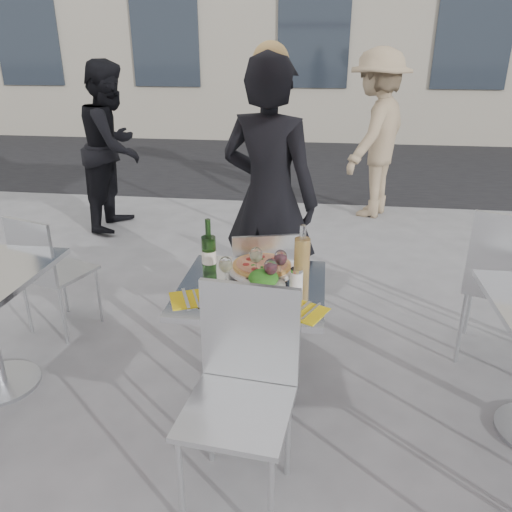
# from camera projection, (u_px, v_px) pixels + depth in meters

# --- Properties ---
(ground) EXTENTS (80.00, 80.00, 0.00)m
(ground) POSITION_uv_depth(u_px,v_px,m) (252.00, 408.00, 2.76)
(ground) COLOR slate
(street_asphalt) EXTENTS (24.00, 5.00, 0.00)m
(street_asphalt) POSITION_uv_depth(u_px,v_px,m) (305.00, 162.00, 8.71)
(street_asphalt) COLOR black
(street_asphalt) RESTS_ON ground
(main_table) EXTENTS (0.72, 0.72, 0.75)m
(main_table) POSITION_uv_depth(u_px,v_px,m) (252.00, 323.00, 2.56)
(main_table) COLOR #B7BABF
(main_table) RESTS_ON ground
(chair_far) EXTENTS (0.48, 0.49, 0.86)m
(chair_far) POSITION_uv_depth(u_px,v_px,m) (264.00, 284.00, 3.05)
(chair_far) COLOR silver
(chair_far) RESTS_ON ground
(chair_near) EXTENTS (0.48, 0.49, 0.95)m
(chair_near) POSITION_uv_depth(u_px,v_px,m) (243.00, 379.00, 2.08)
(chair_near) COLOR silver
(chair_near) RESTS_ON ground
(side_chair_lfar) EXTENTS (0.49, 0.50, 0.86)m
(side_chair_lfar) POSITION_uv_depth(u_px,v_px,m) (47.00, 266.00, 3.30)
(side_chair_lfar) COLOR silver
(side_chair_lfar) RESTS_ON ground
(side_chair_rfar) EXTENTS (0.60, 0.61, 1.01)m
(side_chair_rfar) POSITION_uv_depth(u_px,v_px,m) (508.00, 277.00, 2.93)
(side_chair_rfar) COLOR silver
(side_chair_rfar) RESTS_ON ground
(woman_diner) EXTENTS (0.78, 0.63, 1.84)m
(woman_diner) POSITION_uv_depth(u_px,v_px,m) (269.00, 200.00, 3.28)
(woman_diner) COLOR black
(woman_diner) RESTS_ON ground
(pedestrian_a) EXTENTS (0.68, 0.86, 1.75)m
(pedestrian_a) POSITION_uv_depth(u_px,v_px,m) (113.00, 147.00, 5.28)
(pedestrian_a) COLOR black
(pedestrian_a) RESTS_ON ground
(pedestrian_b) EXTENTS (1.14, 1.39, 1.87)m
(pedestrian_b) POSITION_uv_depth(u_px,v_px,m) (376.00, 135.00, 5.65)
(pedestrian_b) COLOR #9D8565
(pedestrian_b) RESTS_ON ground
(pizza_near) EXTENTS (0.32, 0.32, 0.02)m
(pizza_near) POSITION_uv_depth(u_px,v_px,m) (253.00, 303.00, 2.29)
(pizza_near) COLOR #E0A957
(pizza_near) RESTS_ON main_table
(pizza_far) EXTENTS (0.35, 0.35, 0.03)m
(pizza_far) POSITION_uv_depth(u_px,v_px,m) (262.00, 266.00, 2.66)
(pizza_far) COLOR white
(pizza_far) RESTS_ON main_table
(salad_plate) EXTENTS (0.22, 0.22, 0.09)m
(salad_plate) POSITION_uv_depth(u_px,v_px,m) (264.00, 280.00, 2.46)
(salad_plate) COLOR white
(salad_plate) RESTS_ON main_table
(wine_bottle) EXTENTS (0.07, 0.08, 0.29)m
(wine_bottle) POSITION_uv_depth(u_px,v_px,m) (209.00, 252.00, 2.58)
(wine_bottle) COLOR #2A5821
(wine_bottle) RESTS_ON main_table
(carafe) EXTENTS (0.08, 0.08, 0.29)m
(carafe) POSITION_uv_depth(u_px,v_px,m) (302.00, 258.00, 2.51)
(carafe) COLOR #E0B55F
(carafe) RESTS_ON main_table
(sugar_shaker) EXTENTS (0.06, 0.06, 0.11)m
(sugar_shaker) POSITION_uv_depth(u_px,v_px,m) (296.00, 279.00, 2.43)
(sugar_shaker) COLOR white
(sugar_shaker) RESTS_ON main_table
(wineglass_white_a) EXTENTS (0.07, 0.07, 0.16)m
(wineglass_white_a) POSITION_uv_depth(u_px,v_px,m) (226.00, 266.00, 2.44)
(wineglass_white_a) COLOR white
(wineglass_white_a) RESTS_ON main_table
(wineglass_white_b) EXTENTS (0.07, 0.07, 0.16)m
(wineglass_white_b) POSITION_uv_depth(u_px,v_px,m) (256.00, 256.00, 2.55)
(wineglass_white_b) COLOR white
(wineglass_white_b) RESTS_ON main_table
(wineglass_red_a) EXTENTS (0.07, 0.07, 0.16)m
(wineglass_red_a) POSITION_uv_depth(u_px,v_px,m) (271.00, 268.00, 2.41)
(wineglass_red_a) COLOR white
(wineglass_red_a) RESTS_ON main_table
(wineglass_red_b) EXTENTS (0.07, 0.07, 0.16)m
(wineglass_red_b) POSITION_uv_depth(u_px,v_px,m) (281.00, 259.00, 2.52)
(wineglass_red_b) COLOR white
(wineglass_red_b) RESTS_ON main_table
(napkin_left) EXTENTS (0.24, 0.24, 0.01)m
(napkin_left) POSITION_uv_depth(u_px,v_px,m) (190.00, 299.00, 2.35)
(napkin_left) COLOR yellow
(napkin_left) RESTS_ON main_table
(napkin_right) EXTENTS (0.24, 0.24, 0.01)m
(napkin_right) POSITION_uv_depth(u_px,v_px,m) (304.00, 311.00, 2.23)
(napkin_right) COLOR yellow
(napkin_right) RESTS_ON main_table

